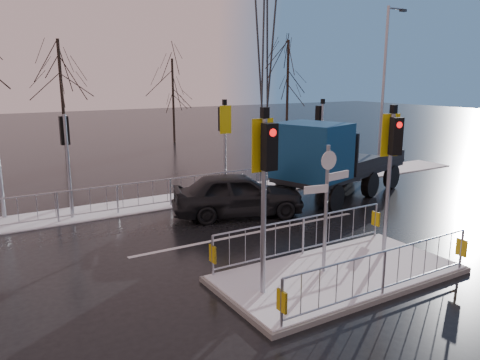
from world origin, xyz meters
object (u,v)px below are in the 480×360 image
car_far_lane (238,194)px  street_lamp_right (385,84)px  flatbed_truck (325,159)px  traffic_island (338,262)px

car_far_lane → street_lamp_right: bearing=-55.9°
flatbed_truck → street_lamp_right: 7.35m
traffic_island → street_lamp_right: bearing=38.7°
traffic_island → car_far_lane: bearing=84.6°
car_far_lane → flatbed_truck: bearing=-72.0°
traffic_island → flatbed_truck: bearing=51.9°
traffic_island → flatbed_truck: (4.40, 5.61, 1.26)m
traffic_island → car_far_lane: traffic_island is taller
street_lamp_right → traffic_island: bearing=-141.3°
flatbed_truck → car_far_lane: bearing=179.9°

